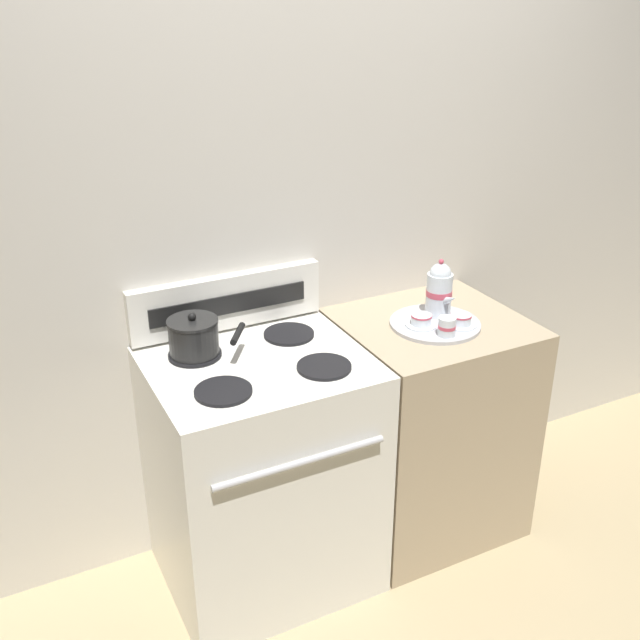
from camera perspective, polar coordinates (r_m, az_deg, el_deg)
ground_plane at (r=3.19m, az=1.81°, el=-16.56°), size 6.00×6.00×0.00m
wall_back at (r=2.88m, az=-1.11°, el=4.26°), size 6.00×0.05×2.20m
stove at (r=2.79m, az=-4.37°, el=-11.53°), size 0.74×0.65×0.93m
control_panel at (r=2.74m, az=-7.10°, el=1.39°), size 0.73×0.05×0.20m
side_counter at (r=3.08m, az=8.13°, el=-7.88°), size 0.67×0.62×0.92m
saucepan at (r=2.58m, az=-9.55°, el=-1.24°), size 0.26×0.24×0.15m
serving_tray at (r=2.83m, az=8.76°, el=-0.29°), size 0.34×0.34×0.01m
teapot at (r=2.85m, az=9.09°, el=2.30°), size 0.10×0.16×0.23m
teacup_left at (r=2.78m, az=7.73°, el=-0.02°), size 0.12×0.12×0.04m
teacup_right at (r=2.81m, az=10.69°, el=0.00°), size 0.12×0.12×0.04m
creamer_jug at (r=2.71m, az=9.65°, el=-0.49°), size 0.07×0.07×0.07m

